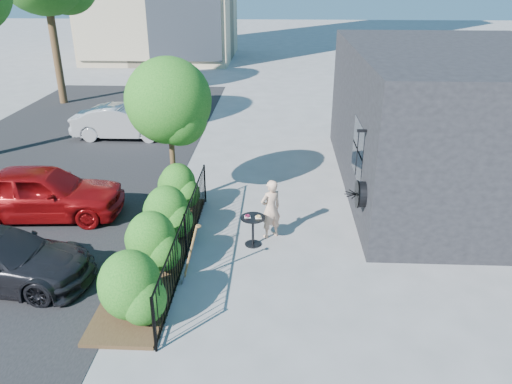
# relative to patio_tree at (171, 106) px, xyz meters

# --- Properties ---
(ground) EXTENTS (120.00, 120.00, 0.00)m
(ground) POSITION_rel_patio_tree_xyz_m (2.24, -2.76, -2.76)
(ground) COLOR gray
(ground) RESTS_ON ground
(shop_building) EXTENTS (6.22, 9.00, 4.00)m
(shop_building) POSITION_rel_patio_tree_xyz_m (7.73, 1.74, -0.76)
(shop_building) COLOR black
(shop_building) RESTS_ON ground
(fence) EXTENTS (0.05, 6.05, 1.10)m
(fence) POSITION_rel_patio_tree_xyz_m (0.74, -2.76, -2.20)
(fence) COLOR black
(fence) RESTS_ON ground
(planting_bed) EXTENTS (1.30, 6.00, 0.08)m
(planting_bed) POSITION_rel_patio_tree_xyz_m (0.04, -2.76, -2.72)
(planting_bed) COLOR #382616
(planting_bed) RESTS_ON ground
(shrubs) EXTENTS (1.10, 5.60, 1.24)m
(shrubs) POSITION_rel_patio_tree_xyz_m (0.14, -2.66, -2.06)
(shrubs) COLOR #125113
(shrubs) RESTS_ON ground
(patio_tree) EXTENTS (2.20, 2.20, 3.94)m
(patio_tree) POSITION_rel_patio_tree_xyz_m (0.00, 0.00, 0.00)
(patio_tree) COLOR #3F2B19
(patio_tree) RESTS_ON ground
(street) EXTENTS (9.00, 30.00, 0.01)m
(street) POSITION_rel_patio_tree_xyz_m (-4.76, 0.24, -2.76)
(street) COLOR black
(street) RESTS_ON ground
(cafe_table) EXTENTS (0.58, 0.58, 0.77)m
(cafe_table) POSITION_rel_patio_tree_xyz_m (2.19, -2.09, -2.26)
(cafe_table) COLOR black
(cafe_table) RESTS_ON ground
(woman) EXTENTS (0.64, 0.59, 1.47)m
(woman) POSITION_rel_patio_tree_xyz_m (2.59, -1.66, -2.03)
(woman) COLOR #D5A88A
(woman) RESTS_ON ground
(shovel) EXTENTS (0.47, 0.18, 1.38)m
(shovel) POSITION_rel_patio_tree_xyz_m (0.98, -3.71, -2.16)
(shovel) COLOR brown
(shovel) RESTS_ON ground
(car_red) EXTENTS (4.18, 1.90, 1.39)m
(car_red) POSITION_rel_patio_tree_xyz_m (-3.31, -0.87, -2.07)
(car_red) COLOR maroon
(car_red) RESTS_ON ground
(car_silver) EXTENTS (3.81, 1.34, 1.26)m
(car_silver) POSITION_rel_patio_tree_xyz_m (-3.17, 5.87, -2.14)
(car_silver) COLOR #A9A9AD
(car_silver) RESTS_ON ground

